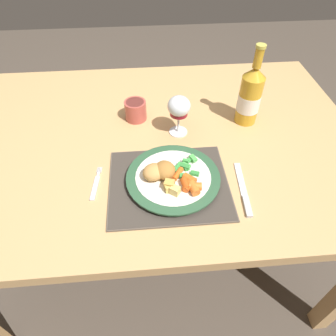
% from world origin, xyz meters
% --- Properties ---
extents(ground_plane, '(6.00, 6.00, 0.00)m').
position_xyz_m(ground_plane, '(0.00, 0.00, 0.00)').
color(ground_plane, '#4C4238').
extents(dining_table, '(1.42, 0.98, 0.74)m').
position_xyz_m(dining_table, '(0.00, 0.00, 0.66)').
color(dining_table, tan).
rests_on(dining_table, ground).
extents(placemat, '(0.35, 0.30, 0.01)m').
position_xyz_m(placemat, '(0.02, -0.23, 0.74)').
color(placemat, brown).
rests_on(placemat, dining_table).
extents(dinner_plate, '(0.28, 0.28, 0.02)m').
position_xyz_m(dinner_plate, '(0.03, -0.22, 0.76)').
color(dinner_plate, white).
rests_on(dinner_plate, placemat).
extents(breaded_croquettes, '(0.11, 0.08, 0.05)m').
position_xyz_m(breaded_croquettes, '(-0.01, -0.22, 0.79)').
color(breaded_croquettes, tan).
rests_on(breaded_croquettes, dinner_plate).
extents(green_beans_pile, '(0.07, 0.10, 0.02)m').
position_xyz_m(green_beans_pile, '(0.07, -0.20, 0.77)').
color(green_beans_pile, '#338438').
rests_on(green_beans_pile, dinner_plate).
extents(glazed_carrots, '(0.08, 0.11, 0.02)m').
position_xyz_m(glazed_carrots, '(0.07, -0.27, 0.78)').
color(glazed_carrots, orange).
rests_on(glazed_carrots, dinner_plate).
extents(fork, '(0.03, 0.13, 0.01)m').
position_xyz_m(fork, '(-0.19, -0.22, 0.74)').
color(fork, silver).
rests_on(fork, dining_table).
extents(table_knife, '(0.03, 0.21, 0.01)m').
position_xyz_m(table_knife, '(0.23, -0.29, 0.74)').
color(table_knife, silver).
rests_on(table_knife, dining_table).
extents(wine_glass, '(0.08, 0.08, 0.14)m').
position_xyz_m(wine_glass, '(0.08, 0.01, 0.84)').
color(wine_glass, silver).
rests_on(wine_glass, dining_table).
extents(bottle, '(0.08, 0.08, 0.28)m').
position_xyz_m(bottle, '(0.33, 0.06, 0.84)').
color(bottle, gold).
rests_on(bottle, dining_table).
extents(roast_potatoes, '(0.05, 0.05, 0.03)m').
position_xyz_m(roast_potatoes, '(0.02, -0.28, 0.78)').
color(roast_potatoes, '#DBB256').
rests_on(roast_potatoes, dinner_plate).
extents(drinking_cup, '(0.08, 0.08, 0.07)m').
position_xyz_m(drinking_cup, '(-0.07, 0.10, 0.78)').
color(drinking_cup, '#B24C42').
rests_on(drinking_cup, dining_table).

